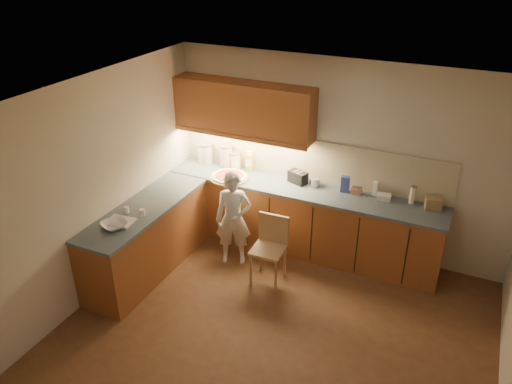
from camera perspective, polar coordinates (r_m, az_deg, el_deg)
room at (r=4.73m, az=2.64°, el=-0.67°), size 4.54×4.50×2.62m
l_counter at (r=6.65m, az=-0.79°, el=-3.75°), size 3.77×2.62×0.92m
backsplash at (r=6.73m, az=6.13°, el=3.67°), size 3.75×0.02×0.58m
upper_cabinets at (r=6.68m, az=-1.45°, el=9.52°), size 1.95×0.36×0.73m
pizza_on_board at (r=6.84m, az=-3.09°, el=1.75°), size 0.54×0.54×0.22m
child at (r=6.43m, az=-2.60°, el=-3.08°), size 0.55×0.46×1.28m
wooden_chair at (r=6.18m, az=1.65°, el=-5.97°), size 0.40×0.40×0.87m
mixing_bowl at (r=5.91m, az=-15.86°, el=-3.66°), size 0.38×0.38×0.07m
canister_a at (r=7.31m, az=-6.14°, el=4.42°), size 0.14×0.14×0.28m
canister_b at (r=7.28m, az=-5.62°, el=4.41°), size 0.17×0.17×0.30m
canister_c at (r=7.12m, az=-3.44°, el=4.11°), size 0.18×0.18×0.33m
canister_d at (r=7.09m, az=-2.34°, el=3.61°), size 0.15×0.15×0.24m
oil_jug at (r=7.00m, az=-0.74°, el=3.46°), size 0.12×0.10×0.30m
toaster at (r=6.71m, az=4.80°, el=1.70°), size 0.29×0.23×0.17m
steel_pot at (r=6.65m, az=6.74°, el=1.15°), size 0.15×0.15×0.12m
blue_box at (r=6.54m, az=10.15°, el=0.88°), size 0.12×0.09×0.21m
card_box_a at (r=6.53m, az=11.41°, el=0.13°), size 0.13×0.09×0.09m
white_bottle at (r=6.54m, az=13.51°, el=0.41°), size 0.07×0.07×0.19m
flat_pack at (r=6.48m, az=14.39°, el=-0.55°), size 0.19×0.14×0.07m
tall_jar at (r=6.44m, az=17.47°, el=-0.32°), size 0.08×0.08×0.23m
card_box_b at (r=6.42m, az=19.61°, el=-1.22°), size 0.22×0.19×0.15m
dough_cloth at (r=6.01m, az=-15.29°, el=-3.29°), size 0.34×0.28×0.02m
spice_jar_a at (r=6.18m, az=-14.56°, el=-1.97°), size 0.07×0.07×0.08m
spice_jar_b at (r=6.07m, az=-12.87°, el=-2.31°), size 0.07×0.07×0.08m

